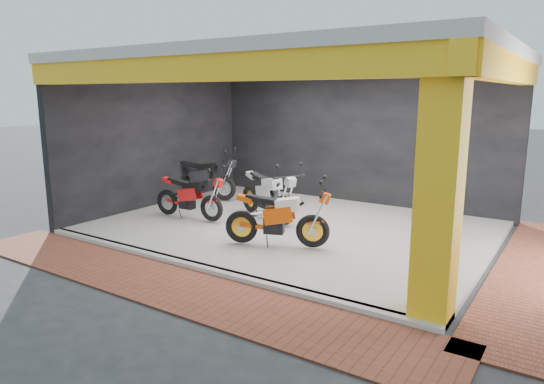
{
  "coord_description": "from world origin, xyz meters",
  "views": [
    {
      "loc": [
        5.25,
        -6.8,
        2.91
      ],
      "look_at": [
        -0.22,
        1.5,
        0.9
      ],
      "focal_mm": 32.0,
      "sensor_mm": 36.0,
      "label": 1
    }
  ],
  "objects": [
    {
      "name": "moto_row_a",
      "position": [
        -0.15,
        1.86,
        0.77
      ],
      "size": [
        2.33,
        1.6,
        1.33
      ],
      "primitive_type": null,
      "rotation": [
        0.0,
        0.0,
        -0.41
      ],
      "color": "#9C9EA4",
      "rests_on": "showroom_floor"
    },
    {
      "name": "floor_kerb",
      "position": [
        0.0,
        -1.02,
        0.05
      ],
      "size": [
        8.0,
        0.2,
        0.1
      ],
      "primitive_type": "cube",
      "color": "silver",
      "rests_on": "ground"
    },
    {
      "name": "paver_right",
      "position": [
        4.8,
        2.0,
        0.01
      ],
      "size": [
        1.4,
        7.0,
        0.03
      ],
      "primitive_type": "cube",
      "color": "brown",
      "rests_on": "ground"
    },
    {
      "name": "header_beam_front",
      "position": [
        0.0,
        -1.0,
        3.3
      ],
      "size": [
        8.4,
        0.3,
        0.4
      ],
      "primitive_type": "cube",
      "color": "yellow",
      "rests_on": "corner_column"
    },
    {
      "name": "corner_column",
      "position": [
        3.75,
        -0.75,
        1.75
      ],
      "size": [
        0.5,
        0.5,
        3.5
      ],
      "primitive_type": "cube",
      "color": "yellow",
      "rests_on": "ground"
    },
    {
      "name": "showroom_ceiling",
      "position": [
        0.0,
        2.0,
        3.6
      ],
      "size": [
        8.4,
        6.4,
        0.2
      ],
      "primitive_type": "cube",
      "color": "beige",
      "rests_on": "corner_column"
    },
    {
      "name": "left_wall",
      "position": [
        -4.1,
        2.0,
        1.75
      ],
      "size": [
        0.2,
        6.2,
        3.5
      ],
      "primitive_type": "cube",
      "color": "black",
      "rests_on": "ground"
    },
    {
      "name": "showroom_floor",
      "position": [
        0.0,
        2.0,
        0.05
      ],
      "size": [
        8.0,
        6.0,
        0.1
      ],
      "primitive_type": "cube",
      "color": "silver",
      "rests_on": "ground"
    },
    {
      "name": "moto_row_b",
      "position": [
        -1.64,
        1.21,
        0.71
      ],
      "size": [
        2.03,
        0.87,
        1.21
      ],
      "primitive_type": null,
      "rotation": [
        0.0,
        0.0,
        0.07
      ],
      "color": "red",
      "rests_on": "showroom_floor"
    },
    {
      "name": "moto_row_d",
      "position": [
        -2.8,
        3.09,
        0.78
      ],
      "size": [
        2.36,
        1.35,
        1.36
      ],
      "primitive_type": null,
      "rotation": [
        0.0,
        0.0,
        0.25
      ],
      "color": "black",
      "rests_on": "showroom_floor"
    },
    {
      "name": "paver_front",
      "position": [
        0.0,
        -1.8,
        0.01
      ],
      "size": [
        9.0,
        1.4,
        0.03
      ],
      "primitive_type": "cube",
      "color": "brown",
      "rests_on": "ground"
    },
    {
      "name": "header_beam_right",
      "position": [
        4.0,
        2.0,
        3.3
      ],
      "size": [
        0.3,
        6.4,
        0.4
      ],
      "primitive_type": "cube",
      "color": "yellow",
      "rests_on": "corner_column"
    },
    {
      "name": "ground",
      "position": [
        0.0,
        0.0,
        0.0
      ],
      "size": [
        80.0,
        80.0,
        0.0
      ],
      "primitive_type": "plane",
      "color": "#2D2D30",
      "rests_on": "ground"
    },
    {
      "name": "moto_hero",
      "position": [
        1.15,
        0.79,
        0.74
      ],
      "size": [
        2.24,
        1.48,
        1.28
      ],
      "primitive_type": null,
      "rotation": [
        0.0,
        0.0,
        0.37
      ],
      "color": "#D94909",
      "rests_on": "showroom_floor"
    },
    {
      "name": "back_wall",
      "position": [
        0.0,
        5.1,
        1.75
      ],
      "size": [
        8.2,
        0.2,
        3.5
      ],
      "primitive_type": "cube",
      "color": "black",
      "rests_on": "ground"
    }
  ]
}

